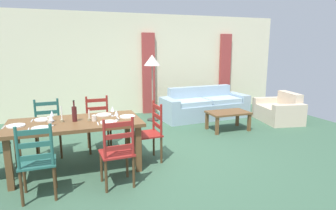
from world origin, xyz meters
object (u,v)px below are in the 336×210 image
at_px(dining_table, 76,127).
at_px(dining_chair_far_right, 98,124).
at_px(dining_chair_near_left, 37,162).
at_px(dining_chair_head_east, 151,132).
at_px(wine_glass_near_left, 51,118).
at_px(standing_lamp, 152,64).
at_px(wine_bottle, 74,114).
at_px(coffee_cup_primary, 94,118).
at_px(dining_chair_far_left, 48,128).
at_px(wine_glass_far_right, 112,109).
at_px(coffee_cup_secondary, 50,120).
at_px(coffee_table, 228,115).
at_px(armchair_upholstered, 280,111).
at_px(dining_chair_near_right, 117,152).
at_px(couch, 204,107).
at_px(wine_glass_far_left, 52,114).
at_px(wine_glass_near_right, 116,113).

relative_size(dining_table, dining_chair_far_right, 1.98).
xyz_separation_m(dining_chair_near_left, dining_chair_head_east, (1.62, 0.71, 0.00)).
bearing_deg(wine_glass_near_left, standing_lamp, 49.07).
relative_size(wine_bottle, coffee_cup_primary, 3.51).
height_order(dining_chair_far_left, wine_glass_far_right, dining_chair_far_left).
xyz_separation_m(wine_glass_far_right, coffee_cup_secondary, (-0.92, -0.09, -0.07)).
xyz_separation_m(dining_chair_near_left, wine_glass_far_right, (1.06, 0.89, 0.38)).
relative_size(wine_glass_far_right, coffee_table, 0.18).
xyz_separation_m(dining_table, armchair_upholstered, (4.90, 1.29, -0.41)).
distance_m(dining_chair_near_right, wine_bottle, 0.98).
xyz_separation_m(couch, armchair_upholstered, (1.62, -0.98, -0.04)).
bearing_deg(dining_chair_head_east, dining_chair_far_left, 152.93).
height_order(dining_chair_far_right, couch, dining_chair_far_right).
distance_m(wine_bottle, wine_glass_far_left, 0.34).
distance_m(dining_chair_far_left, wine_glass_far_left, 0.75).
bearing_deg(wine_glass_far_right, couch, 38.15).
bearing_deg(dining_chair_near_right, wine_glass_near_right, 80.11).
bearing_deg(standing_lamp, dining_chair_head_east, -107.66).
bearing_deg(dining_chair_near_right, standing_lamp, 65.57).
bearing_deg(standing_lamp, coffee_table, -46.67).
height_order(wine_bottle, wine_glass_near_right, wine_bottle).
bearing_deg(wine_glass_near_left, wine_glass_far_left, 89.49).
relative_size(wine_glass_near_right, coffee_table, 0.18).
xyz_separation_m(wine_glass_near_right, standing_lamp, (1.35, 2.60, 0.55)).
bearing_deg(couch, standing_lamp, 172.19).
bearing_deg(coffee_cup_secondary, wine_glass_near_right, -12.33).
height_order(couch, coffee_table, couch).
relative_size(dining_table, wine_glass_far_left, 11.80).
height_order(dining_chair_far_right, wine_glass_far_right, dining_chair_far_right).
bearing_deg(dining_chair_far_right, coffee_cup_secondary, -135.84).
bearing_deg(dining_chair_near_left, dining_chair_near_right, -0.37).
distance_m(dining_chair_head_east, wine_glass_near_left, 1.51).
distance_m(dining_chair_near_left, armchair_upholstered, 5.76).
bearing_deg(couch, dining_chair_far_right, -152.73).
distance_m(wine_bottle, wine_glass_far_right, 0.59).
bearing_deg(dining_table, coffee_table, 17.89).
bearing_deg(couch, armchair_upholstered, -31.09).
xyz_separation_m(dining_table, coffee_cup_secondary, (-0.34, 0.05, 0.13)).
height_order(wine_glass_far_left, standing_lamp, standing_lamp).
xyz_separation_m(coffee_cup_secondary, standing_lamp, (2.28, 2.40, 0.62)).
relative_size(couch, armchair_upholstered, 1.81).
relative_size(dining_chair_head_east, coffee_cup_primary, 10.67).
xyz_separation_m(couch, standing_lamp, (-1.35, 0.18, 1.12)).
xyz_separation_m(dining_table, dining_chair_far_right, (0.41, 0.79, -0.19)).
relative_size(wine_glass_near_right, coffee_cup_primary, 1.79).
relative_size(wine_bottle, coffee_table, 0.35).
bearing_deg(wine_glass_near_right, wine_glass_far_left, 162.74).
height_order(dining_table, dining_chair_near_right, dining_chair_near_right).
relative_size(dining_chair_far_left, coffee_cup_secondary, 10.67).
xyz_separation_m(dining_chair_near_left, wine_glass_far_left, (0.17, 0.87, 0.38)).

